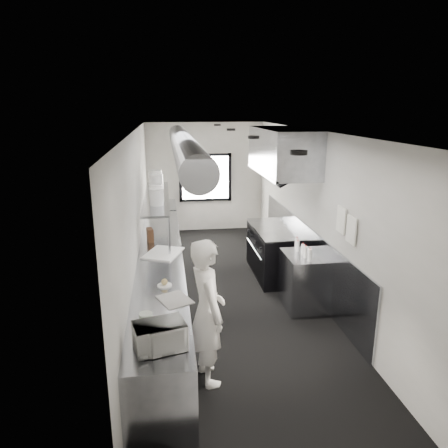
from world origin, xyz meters
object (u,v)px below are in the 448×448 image
object	(u,v)px
line_cook	(207,312)
squeeze_bottle_e	(297,243)
range	(276,252)
deli_tub_b	(146,318)
plate_stack_a	(157,197)
squeeze_bottle_b	(305,252)
squeeze_bottle_c	(303,249)
squeeze_bottle_d	(298,246)
prep_counter	(161,284)
plate_stack_c	(156,184)
deli_tub_a	(146,326)
bottle_station	(304,281)
exhaust_hood	(282,151)
plate_stack_d	(155,180)
squeeze_bottle_a	(310,255)
cutting_board	(163,253)
pass_shelf	(157,198)
knife_block	(150,235)
small_plate	(165,285)
far_work_table	(162,223)
microwave	(160,336)
plate_stack_b	(155,192)

from	to	relation	value
line_cook	squeeze_bottle_e	xyz separation A→B (m)	(1.69, 1.97, 0.11)
range	deli_tub_b	bearing A→B (deg)	-125.72
plate_stack_a	squeeze_bottle_b	bearing A→B (deg)	-25.19
squeeze_bottle_c	squeeze_bottle_d	size ratio (longest dim) A/B	0.99
line_cook	squeeze_bottle_d	size ratio (longest dim) A/B	10.33
squeeze_bottle_d	prep_counter	bearing A→B (deg)	179.51
plate_stack_c	squeeze_bottle_b	size ratio (longest dim) A/B	1.93
squeeze_bottle_b	plate_stack_c	bearing A→B (deg)	136.78
deli_tub_a	bottle_station	bearing A→B (deg)	39.70
squeeze_bottle_d	exhaust_hood	bearing A→B (deg)	88.54
plate_stack_d	squeeze_bottle_a	distance (m)	3.53
deli_tub_b	cutting_board	bearing A→B (deg)	85.18
plate_stack_c	cutting_board	bearing A→B (deg)	-86.82
deli_tub_a	plate_stack_a	size ratio (longest dim) A/B	0.52
squeeze_bottle_c	squeeze_bottle_e	size ratio (longest dim) A/B	0.91
plate_stack_d	bottle_station	bearing A→B (deg)	-43.60
deli_tub_b	squeeze_bottle_a	distance (m)	2.87
pass_shelf	deli_tub_a	size ratio (longest dim) A/B	21.27
bottle_station	plate_stack_c	bearing A→B (deg)	139.14
prep_counter	squeeze_bottle_e	size ratio (longest dim) A/B	32.23
knife_block	small_plate	bearing A→B (deg)	-94.35
squeeze_bottle_d	pass_shelf	bearing A→B (deg)	146.05
plate_stack_a	squeeze_bottle_d	size ratio (longest dim) A/B	1.59
far_work_table	squeeze_bottle_d	bearing A→B (deg)	-59.22
plate_stack_c	squeeze_bottle_d	xyz separation A→B (m)	(2.26, -1.85, -0.76)
exhaust_hood	plate_stack_c	world-z (taller)	exhaust_hood
deli_tub_b	squeeze_bottle_b	distance (m)	2.94
microwave	deli_tub_b	world-z (taller)	microwave
deli_tub_b	pass_shelf	bearing A→B (deg)	88.39
knife_block	squeeze_bottle_c	world-z (taller)	knife_block
far_work_table	cutting_board	world-z (taller)	cutting_board
deli_tub_a	plate_stack_c	world-z (taller)	plate_stack_c
range	plate_stack_d	bearing A→B (deg)	159.19
small_plate	plate_stack_d	world-z (taller)	plate_stack_d
plate_stack_b	squeeze_bottle_d	size ratio (longest dim) A/B	1.65
pass_shelf	cutting_board	world-z (taller)	pass_shelf
bottle_station	line_cook	distance (m)	2.45
line_cook	knife_block	world-z (taller)	line_cook
deli_tub_b	microwave	bearing A→B (deg)	-74.07
prep_counter	plate_stack_c	size ratio (longest dim) A/B	16.93
range	deli_tub_a	distance (m)	4.16
range	knife_block	xyz separation A→B (m)	(-2.36, -0.34, 0.55)
prep_counter	range	xyz separation A→B (m)	(2.19, 1.20, 0.02)
deli_tub_a	plate_stack_d	xyz separation A→B (m)	(0.06, 4.28, 0.82)
range	squeeze_bottle_b	bearing A→B (deg)	-87.90
prep_counter	squeeze_bottle_a	distance (m)	2.37
plate_stack_c	small_plate	bearing A→B (deg)	-87.82
plate_stack_b	exhaust_hood	bearing A→B (deg)	1.66
microwave	exhaust_hood	bearing A→B (deg)	45.27
knife_block	squeeze_bottle_e	xyz separation A→B (m)	(2.41, -0.75, -0.02)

